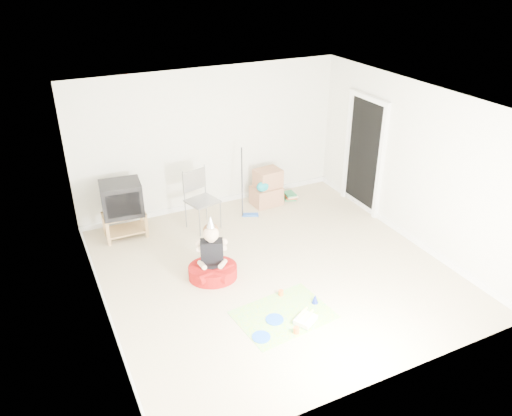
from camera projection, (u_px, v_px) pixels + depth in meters
name	position (u px, v px, depth m)	size (l,w,h in m)	color
ground	(273.00, 270.00, 7.63)	(5.00, 5.00, 0.00)	beige
doorway_recess	(364.00, 156.00, 9.08)	(0.02, 0.90, 2.05)	black
tv_stand	(125.00, 222.00, 8.42)	(0.70, 0.45, 0.43)	#AB804D
crt_tv	(122.00, 198.00, 8.21)	(0.65, 0.54, 0.56)	black
folding_chair	(202.00, 201.00, 8.56)	(0.59, 0.57, 1.07)	gray
cardboard_boxes	(267.00, 188.00, 9.48)	(0.59, 0.47, 0.69)	#AB7452
floor_mop	(250.00, 203.00, 9.07)	(0.32, 0.38, 1.22)	blue
book_pile	(290.00, 195.00, 9.81)	(0.31, 0.35, 0.13)	#297D49
seated_woman	(212.00, 265.00, 7.35)	(0.93, 0.93, 1.04)	#A3110F
party_mat	(284.00, 315.00, 6.68)	(1.24, 0.90, 0.01)	#FF3599
birthday_cake	(306.00, 320.00, 6.52)	(0.35, 0.33, 0.14)	white
blue_plate_near	(275.00, 319.00, 6.58)	(0.24, 0.24, 0.01)	blue
blue_plate_far	(261.00, 337.00, 6.28)	(0.24, 0.24, 0.01)	blue
orange_cup_near	(281.00, 293.00, 7.04)	(0.07, 0.07, 0.08)	orange
orange_cup_far	(296.00, 330.00, 6.34)	(0.07, 0.07, 0.09)	orange
blue_party_hat	(315.00, 299.00, 6.87)	(0.10, 0.10, 0.14)	#1A2BB6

